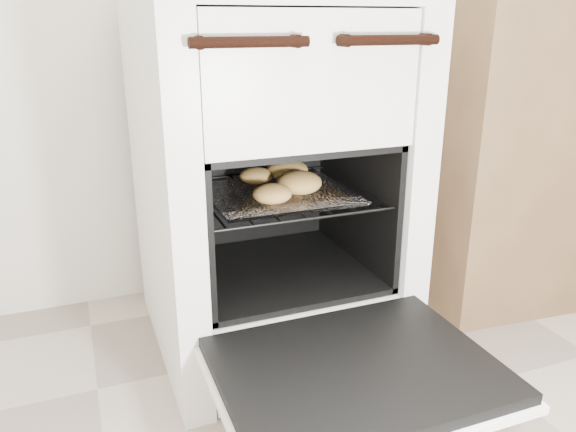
{
  "coord_description": "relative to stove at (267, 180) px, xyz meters",
  "views": [
    {
      "loc": [
        -0.65,
        -0.29,
        0.91
      ],
      "look_at": [
        -0.16,
        0.98,
        0.44
      ],
      "focal_mm": 35.0,
      "sensor_mm": 36.0,
      "label": 1
    }
  ],
  "objects": [
    {
      "name": "stove",
      "position": [
        0.0,
        0.0,
        0.0
      ],
      "size": [
        0.65,
        0.73,
        1.0
      ],
      "color": "white",
      "rests_on": "ground"
    },
    {
      "name": "oven_door",
      "position": [
        -0.0,
        -0.55,
        -0.27
      ],
      "size": [
        0.59,
        0.46,
        0.04
      ],
      "color": "black",
      "rests_on": "stove"
    },
    {
      "name": "oven_rack",
      "position": [
        0.0,
        -0.07,
        -0.02
      ],
      "size": [
        0.48,
        0.46,
        0.01
      ],
      "color": "black",
      "rests_on": "stove"
    },
    {
      "name": "foil_sheet",
      "position": [
        -0.0,
        -0.09,
        -0.01
      ],
      "size": [
        0.37,
        0.33,
        0.01
      ],
      "primitive_type": "cube",
      "color": "white",
      "rests_on": "oven_rack"
    },
    {
      "name": "baked_rolls",
      "position": [
        0.02,
        -0.07,
        0.02
      ],
      "size": [
        0.26,
        0.33,
        0.06
      ],
      "color": "tan",
      "rests_on": "foil_sheet"
    },
    {
      "name": "counter",
      "position": [
        1.05,
        0.08,
        -0.0
      ],
      "size": [
        1.02,
        0.72,
        0.97
      ],
      "primitive_type": "cube",
      "rotation": [
        0.0,
        0.0,
        -0.07
      ],
      "color": "brown",
      "rests_on": "ground"
    }
  ]
}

